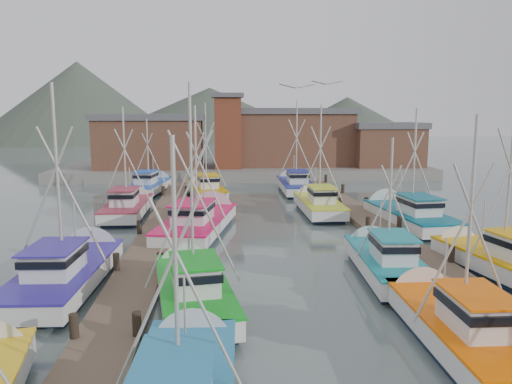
{
  "coord_description": "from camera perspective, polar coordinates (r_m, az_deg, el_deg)",
  "views": [
    {
      "loc": [
        -3.36,
        -24.59,
        7.6
      ],
      "look_at": [
        -0.86,
        6.54,
        2.6
      ],
      "focal_mm": 35.0,
      "sensor_mm": 36.0,
      "label": 1
    }
  ],
  "objects": [
    {
      "name": "distant_hills",
      "position": [
        147.67,
        -8.29,
        6.05
      ],
      "size": [
        175.0,
        140.0,
        42.0
      ],
      "color": "#434E41",
      "rests_on": "ground"
    },
    {
      "name": "boat_6",
      "position": [
        23.7,
        -20.53,
        -8.46
      ],
      "size": [
        3.96,
        9.55,
        9.62
      ],
      "rotation": [
        0.0,
        0.0,
        -0.05
      ],
      "color": "black",
      "rests_on": "ground"
    },
    {
      "name": "boat_5",
      "position": [
        24.55,
        14.39,
        -7.58
      ],
      "size": [
        3.04,
        8.31,
        7.13
      ],
      "rotation": [
        0.0,
        0.0,
        -0.07
      ],
      "color": "black",
      "rests_on": "ground"
    },
    {
      "name": "boat_14",
      "position": [
        48.52,
        -11.92,
        0.7
      ],
      "size": [
        3.89,
        8.82,
        7.72
      ],
      "rotation": [
        0.0,
        0.0,
        -0.16
      ],
      "color": "black",
      "rests_on": "ground"
    },
    {
      "name": "boat_11",
      "position": [
        35.56,
        16.79,
        -2.52
      ],
      "size": [
        3.86,
        9.88,
        8.75
      ],
      "rotation": [
        0.0,
        0.0,
        0.09
      ],
      "color": "black",
      "rests_on": "ground"
    },
    {
      "name": "boat_13",
      "position": [
        48.16,
        4.48,
        0.81
      ],
      "size": [
        3.78,
        9.12,
        9.44
      ],
      "rotation": [
        0.0,
        0.0,
        -0.02
      ],
      "color": "black",
      "rests_on": "ground"
    },
    {
      "name": "lookout_tower",
      "position": [
        57.64,
        -3.27,
        7.05
      ],
      "size": [
        3.6,
        3.6,
        8.5
      ],
      "color": "brown",
      "rests_on": "quay"
    },
    {
      "name": "gull_near",
      "position": [
        22.01,
        4.69,
        11.89
      ],
      "size": [
        1.55,
        0.63,
        0.24
      ],
      "rotation": [
        0.0,
        0.0,
        0.12
      ],
      "color": "gray",
      "rests_on": "ground"
    },
    {
      "name": "dock_left",
      "position": [
        29.79,
        -11.52,
        -5.45
      ],
      "size": [
        2.3,
        46.0,
        1.5
      ],
      "color": "brown",
      "rests_on": "ground"
    },
    {
      "name": "boat_10",
      "position": [
        38.13,
        -14.37,
        -1.64
      ],
      "size": [
        3.58,
        8.7,
        8.71
      ],
      "rotation": [
        0.0,
        0.0,
        -0.01
      ],
      "color": "black",
      "rests_on": "ground"
    },
    {
      "name": "shed_right",
      "position": [
        62.14,
        14.6,
        5.33
      ],
      "size": [
        8.48,
        6.36,
        5.2
      ],
      "color": "brown",
      "rests_on": "quay"
    },
    {
      "name": "gull_far",
      "position": [
        25.46,
        8.12,
        12.2
      ],
      "size": [
        1.55,
        0.64,
        0.24
      ],
      "rotation": [
        0.0,
        0.0,
        0.16
      ],
      "color": "gray",
      "rests_on": "ground"
    },
    {
      "name": "quay",
      "position": [
        62.08,
        -1.47,
        2.62
      ],
      "size": [
        44.0,
        16.0,
        1.2
      ],
      "primitive_type": "cube",
      "color": "gray",
      "rests_on": "ground"
    },
    {
      "name": "boat_8",
      "position": [
        32.24,
        -6.41,
        -3.35
      ],
      "size": [
        5.26,
        10.87,
        9.0
      ],
      "rotation": [
        0.0,
        0.0,
        -0.21
      ],
      "color": "black",
      "rests_on": "ground"
    },
    {
      "name": "boat_9",
      "position": [
        38.26,
        7.04,
        -1.39
      ],
      "size": [
        3.55,
        8.55,
        8.89
      ],
      "rotation": [
        0.0,
        0.0,
        0.0
      ],
      "color": "black",
      "rests_on": "ground"
    },
    {
      "name": "boat_7",
      "position": [
        26.43,
        25.48,
        -6.98
      ],
      "size": [
        3.74,
        8.34,
        9.27
      ],
      "rotation": [
        0.0,
        0.0,
        0.17
      ],
      "color": "black",
      "rests_on": "ground"
    },
    {
      "name": "shed_left",
      "position": [
        60.16,
        -11.95,
        5.79
      ],
      "size": [
        12.72,
        8.48,
        6.2
      ],
      "color": "brown",
      "rests_on": "quay"
    },
    {
      "name": "dock_right",
      "position": [
        31.33,
        14.91,
        -4.85
      ],
      "size": [
        2.3,
        46.0,
        1.5
      ],
      "color": "brown",
      "rests_on": "ground"
    },
    {
      "name": "boat_12",
      "position": [
        45.23,
        -5.82,
        0.25
      ],
      "size": [
        3.97,
        8.69,
        9.1
      ],
      "rotation": [
        0.0,
        0.0,
        0.18
      ],
      "color": "black",
      "rests_on": "ground"
    },
    {
      "name": "boat_4",
      "position": [
        20.41,
        -7.34,
        -10.79
      ],
      "size": [
        3.76,
        8.66,
        9.36
      ],
      "rotation": [
        0.0,
        0.0,
        0.15
      ],
      "color": "black",
      "rests_on": "ground"
    },
    {
      "name": "shed_center",
      "position": [
        62.36,
        4.06,
        6.4
      ],
      "size": [
        14.84,
        9.54,
        6.9
      ],
      "color": "brown",
      "rests_on": "quay"
    },
    {
      "name": "ground",
      "position": [
        25.95,
        3.08,
        -7.94
      ],
      "size": [
        260.0,
        260.0,
        0.0
      ],
      "primitive_type": "plane",
      "color": "#4E5E5B",
      "rests_on": "ground"
    },
    {
      "name": "boat_1",
      "position": [
        18.31,
        21.64,
        -13.78
      ],
      "size": [
        3.28,
        8.29,
        8.19
      ],
      "rotation": [
        0.0,
        0.0,
        -0.02
      ],
      "color": "black",
      "rests_on": "ground"
    }
  ]
}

